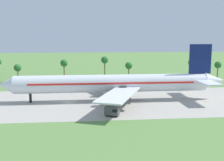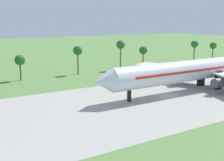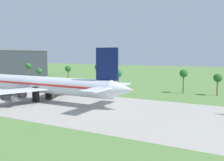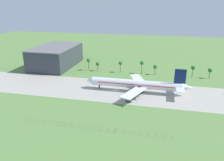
{
  "view_description": "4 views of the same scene",
  "coord_description": "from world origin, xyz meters",
  "px_view_note": "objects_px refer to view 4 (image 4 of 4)",
  "views": [
    {
      "loc": [
        5.59,
        -93.67,
        22.12
      ],
      "look_at": [
        14.86,
        1.23,
        7.11
      ],
      "focal_mm": 45.0,
      "sensor_mm": 36.0,
      "label": 1
    },
    {
      "loc": [
        -59.41,
        -60.76,
        20.6
      ],
      "look_at": [
        -18.12,
        1.23,
        6.11
      ],
      "focal_mm": 50.0,
      "sensor_mm": 36.0,
      "label": 2
    },
    {
      "loc": [
        85.12,
        -67.34,
        17.42
      ],
      "look_at": [
        47.84,
        1.23,
        9.15
      ],
      "focal_mm": 40.0,
      "sensor_mm": 36.0,
      "label": 3
    },
    {
      "loc": [
        31.19,
        -149.58,
        63.01
      ],
      "look_at": [
        -3.61,
        5.0,
        6.0
      ],
      "focal_mm": 35.0,
      "sensor_mm": 36.0,
      "label": 4
    }
  ],
  "objects_px": {
    "jet_airliner": "(138,84)",
    "terminal_building": "(56,56)",
    "baggage_tug": "(129,100)",
    "no_stopping_sign": "(115,131)"
  },
  "relations": [
    {
      "from": "jet_airliner",
      "to": "terminal_building",
      "type": "distance_m",
      "value": 104.19
    },
    {
      "from": "terminal_building",
      "to": "jet_airliner",
      "type": "bearing_deg",
      "value": -29.99
    },
    {
      "from": "no_stopping_sign",
      "to": "terminal_building",
      "type": "relative_size",
      "value": 0.03
    },
    {
      "from": "baggage_tug",
      "to": "no_stopping_sign",
      "type": "bearing_deg",
      "value": -92.46
    },
    {
      "from": "jet_airliner",
      "to": "terminal_building",
      "type": "xyz_separation_m",
      "value": [
        -90.16,
        52.04,
        4.27
      ]
    },
    {
      "from": "jet_airliner",
      "to": "baggage_tug",
      "type": "bearing_deg",
      "value": -100.09
    },
    {
      "from": "jet_airliner",
      "to": "no_stopping_sign",
      "type": "relative_size",
      "value": 46.68
    },
    {
      "from": "jet_airliner",
      "to": "no_stopping_sign",
      "type": "distance_m",
      "value": 56.98
    },
    {
      "from": "baggage_tug",
      "to": "jet_airliner",
      "type": "bearing_deg",
      "value": 79.91
    },
    {
      "from": "terminal_building",
      "to": "no_stopping_sign",
      "type": "bearing_deg",
      "value": -51.9
    }
  ]
}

